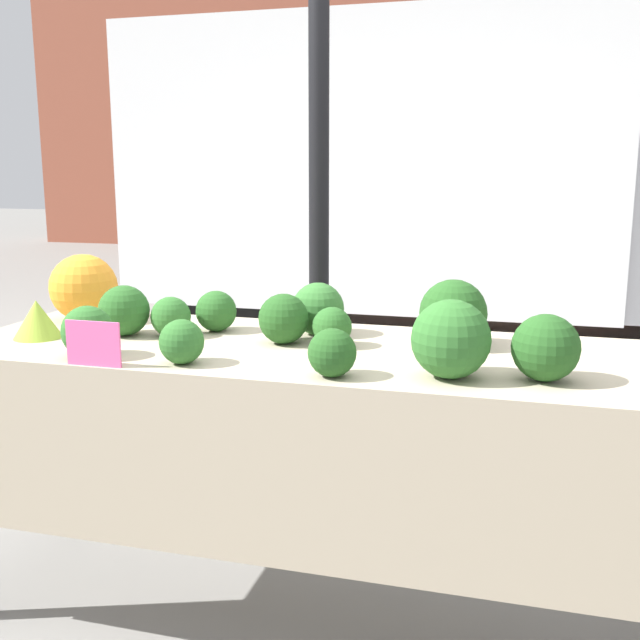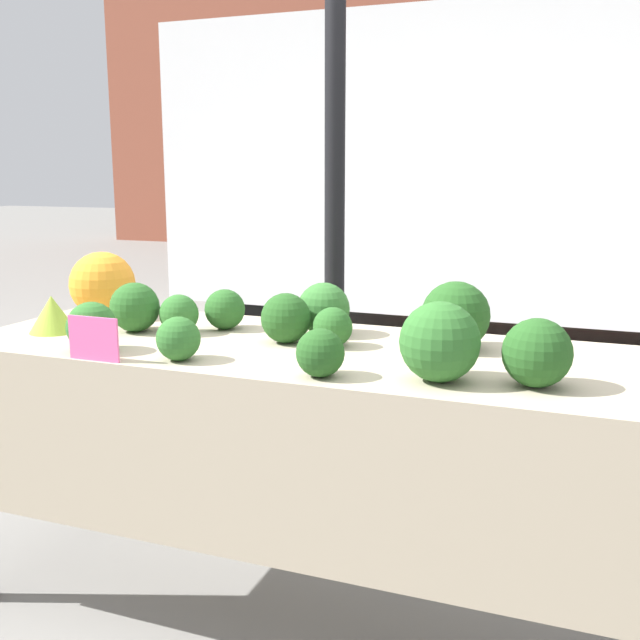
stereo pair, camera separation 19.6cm
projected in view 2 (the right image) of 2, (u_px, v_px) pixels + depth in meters
ground_plane at (320, 613)px, 2.25m from camera, size 40.00×40.00×0.00m
building_facade at (570, 51)px, 11.05m from camera, size 16.00×0.60×6.05m
tent_pole at (335, 152)px, 2.53m from camera, size 0.07×0.07×2.73m
parked_truck at (501, 177)px, 5.63m from camera, size 4.85×2.23×2.31m
market_table at (312, 391)px, 2.05m from camera, size 2.09×0.71×0.82m
orange_cauliflower at (102, 284)px, 2.52m from camera, size 0.22×0.22×0.22m
romanesco_head at (52, 314)px, 2.28m from camera, size 0.14×0.14×0.11m
broccoli_head_0 at (320, 353)px, 1.79m from camera, size 0.12×0.12×0.12m
broccoli_head_1 at (537, 353)px, 1.70m from camera, size 0.16×0.16×0.16m
broccoli_head_2 at (179, 314)px, 2.26m from camera, size 0.12×0.12×0.12m
broccoli_head_3 at (440, 342)px, 1.74m from camera, size 0.19×0.19×0.19m
broccoli_head_4 at (134, 307)px, 2.28m from camera, size 0.15×0.15×0.15m
broccoli_head_5 at (92, 327)px, 2.04m from camera, size 0.14×0.14×0.14m
broccoli_head_6 at (225, 309)px, 2.32m from camera, size 0.13×0.13×0.13m
broccoli_head_7 at (456, 316)px, 2.06m from camera, size 0.19×0.19×0.19m
broccoli_head_8 at (324, 309)px, 2.24m from camera, size 0.16×0.16×0.16m
broccoli_head_9 at (286, 318)px, 2.14m from camera, size 0.14×0.14×0.14m
broccoli_head_11 at (178, 339)px, 1.94m from camera, size 0.12×0.12×0.12m
broccoli_head_12 at (333, 327)px, 2.09m from camera, size 0.11×0.11×0.11m
price_sign at (94, 339)px, 1.94m from camera, size 0.15×0.01×0.12m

